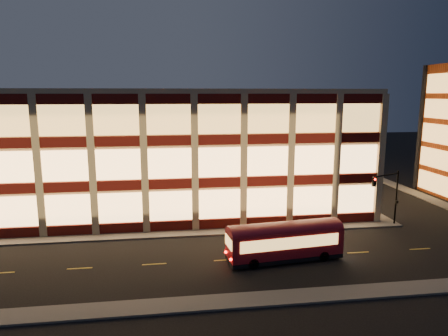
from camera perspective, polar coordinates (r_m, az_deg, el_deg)
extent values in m
plane|color=black|center=(40.24, -6.76, -9.87)|extent=(200.00, 200.00, 0.00)
cube|color=#514F4C|center=(41.23, -11.02, -9.38)|extent=(54.00, 2.00, 0.15)
cube|color=#514F4C|center=(61.19, 14.96, -2.96)|extent=(2.00, 30.00, 0.15)
cube|color=#514F4C|center=(66.20, 23.78, -2.50)|extent=(2.00, 30.00, 0.15)
cube|color=#514F4C|center=(28.38, -6.14, -18.87)|extent=(100.00, 2.00, 0.15)
cube|color=tan|center=(55.23, -10.43, 3.10)|extent=(50.00, 30.00, 14.00)
cube|color=tan|center=(54.79, -10.68, 10.64)|extent=(50.40, 30.40, 0.50)
cube|color=#470C0A|center=(41.87, -10.98, -8.23)|extent=(50.10, 0.25, 1.00)
cube|color=#F7B467|center=(41.27, -11.08, -5.46)|extent=(49.00, 0.20, 3.00)
cube|color=#470C0A|center=(60.72, 14.22, -2.47)|extent=(0.25, 30.10, 1.00)
cube|color=#F7B467|center=(60.29, 14.29, -0.53)|extent=(0.20, 29.00, 3.00)
cube|color=#470C0A|center=(40.68, -11.20, -2.35)|extent=(50.10, 0.25, 1.00)
cube|color=#F7B467|center=(40.29, -11.30, 0.57)|extent=(49.00, 0.20, 3.00)
cube|color=#470C0A|center=(59.91, 14.41, 1.63)|extent=(0.25, 30.10, 1.00)
cube|color=#F7B467|center=(59.63, 14.48, 3.62)|extent=(0.20, 29.00, 3.00)
cube|color=#470C0A|center=(39.95, -11.42, 3.82)|extent=(50.10, 0.25, 1.00)
cube|color=#F7B467|center=(39.78, -11.53, 6.82)|extent=(49.00, 0.20, 3.00)
cube|color=#470C0A|center=(59.41, 14.60, 5.83)|extent=(0.25, 30.10, 1.00)
cube|color=#F7B467|center=(59.28, 14.68, 7.85)|extent=(0.20, 29.00, 3.00)
cube|color=black|center=(65.18, 26.32, 5.07)|extent=(0.60, 0.60, 18.00)
cube|color=#FFB859|center=(62.86, 27.75, -1.87)|extent=(0.16, 6.60, 2.60)
cube|color=#FFB859|center=(62.29, 28.02, 1.19)|extent=(0.16, 6.60, 2.60)
cube|color=#FFB859|center=(61.91, 28.29, 4.30)|extent=(0.16, 6.60, 2.60)
cube|color=#FFB859|center=(61.70, 28.57, 7.43)|extent=(0.16, 6.60, 2.60)
cube|color=#FFB859|center=(61.69, 28.85, 10.58)|extent=(0.16, 6.60, 2.60)
cylinder|color=black|center=(46.73, 23.38, -3.94)|extent=(0.18, 0.18, 6.00)
cylinder|color=black|center=(44.65, 22.21, -0.94)|extent=(3.56, 1.63, 0.14)
cube|color=black|center=(43.25, 20.64, -1.86)|extent=(0.32, 0.32, 0.95)
sphere|color=#FF0C05|center=(43.04, 20.78, -1.52)|extent=(0.20, 0.20, 0.20)
cube|color=black|center=(46.66, 23.47, -4.47)|extent=(0.25, 0.18, 0.28)
cube|color=maroon|center=(34.81, 8.64, -10.31)|extent=(10.02, 3.55, 2.26)
cube|color=black|center=(35.30, 8.58, -12.32)|extent=(10.02, 3.55, 0.34)
cylinder|color=black|center=(33.29, 4.20, -13.49)|extent=(0.91, 0.39, 0.88)
cylinder|color=black|center=(35.17, 3.06, -12.12)|extent=(0.91, 0.39, 0.88)
cylinder|color=black|center=(35.66, 14.03, -12.11)|extent=(0.91, 0.39, 0.88)
cylinder|color=black|center=(37.42, 12.44, -10.94)|extent=(0.91, 0.39, 0.88)
cube|color=#FFB859|center=(33.63, 9.50, -10.56)|extent=(8.58, 1.04, 0.98)
cube|color=#FFB859|center=(35.79, 7.86, -9.19)|extent=(8.58, 1.04, 0.98)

